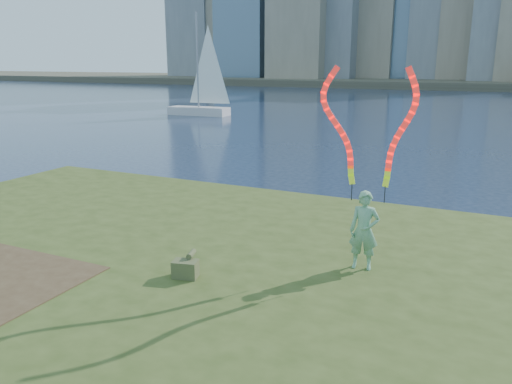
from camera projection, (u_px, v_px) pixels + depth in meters
The scene contains 6 objects.
ground at pixel (192, 279), 10.32m from camera, with size 320.00×320.00×0.00m, color #1A2741.
grassy_knoll at pixel (116, 313), 8.23m from camera, with size 20.00×18.00×0.80m.
far_shore at pixel (465, 82), 93.26m from camera, with size 320.00×40.00×1.20m, color #484334.
woman_with_ribbons at pixel (367, 188), 8.56m from camera, with size 1.95×0.41×3.82m.
canvas_bag at pixel (186, 268), 8.49m from camera, with size 0.47×0.53×0.40m.
sailboat at pixel (201, 98), 41.47m from camera, with size 5.50×1.93×8.30m.
Camera 1 is at (5.27, -8.05, 4.37)m, focal length 35.00 mm.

